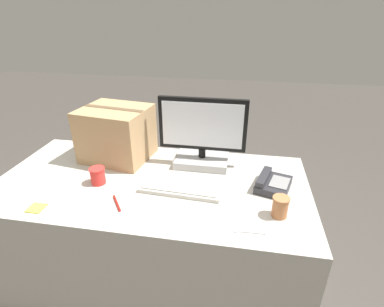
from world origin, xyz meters
The scene contains 11 objects.
ground_plane centered at (0.00, 0.00, 0.00)m, with size 12.00×12.00×0.00m, color #47423D.
office_desk centered at (0.00, 0.00, 0.38)m, with size 1.80×0.90×0.75m.
monitor centered at (0.26, 0.26, 0.92)m, with size 0.54×0.24×0.43m.
keyboard centered at (0.19, -0.07, 0.77)m, with size 0.46×0.18×0.03m.
desk_phone centered at (0.69, 0.05, 0.78)m, with size 0.22×0.26×0.07m.
paper_cup_left centered at (-0.29, -0.07, 0.80)m, with size 0.09×0.09×0.10m.
paper_cup_right centered at (0.71, -0.20, 0.81)m, with size 0.08×0.08×0.11m.
spoon centered at (0.54, -0.35, 0.76)m, with size 0.15×0.02×0.00m.
cardboard_box centered at (-0.30, 0.26, 0.92)m, with size 0.46×0.41×0.34m.
pen_marker centered at (-0.11, -0.25, 0.76)m, with size 0.09×0.12×0.01m.
sticky_note_pad centered at (-0.49, -0.35, 0.76)m, with size 0.08×0.08×0.01m.
Camera 1 is at (0.49, -1.42, 1.68)m, focal length 28.00 mm.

